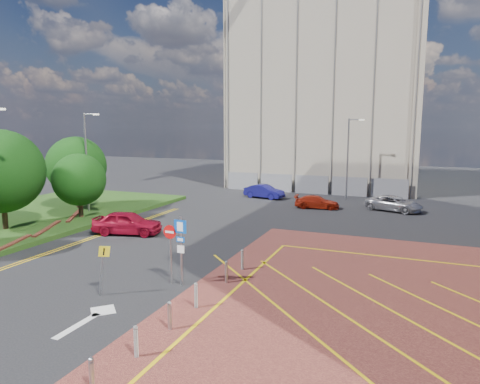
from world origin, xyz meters
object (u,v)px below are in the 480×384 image
Objects in this scene: warning_sign at (103,264)px; sign_cluster at (177,243)px; tree_d at (76,166)px; lamp_left_far at (87,158)px; lamp_back at (348,156)px; tree_b at (1,171)px; car_red_back at (317,202)px; car_silver_back at (394,203)px; tree_c at (79,180)px; car_blue_back at (264,191)px; car_red_left at (127,223)px.

sign_cluster is at bearing 46.98° from warning_sign.
lamp_left_far is at bearing -25.68° from tree_d.
tree_b is at bearing -130.41° from lamp_back.
car_silver_back reaches higher than car_red_back.
car_red_back is at bearing 43.43° from tree_b.
lamp_left_far is 1.70× the size of car_silver_back.
sign_cluster is 21.03m from car_red_back.
tree_b is 5.49m from tree_c.
tree_d is 2.44m from lamp_left_far.
tree_c is 1.18× the size of car_blue_back.
warning_sign is at bearing -162.68° from car_red_left.
tree_c is 6.72m from car_red_left.
car_silver_back is at bearing 66.52° from warning_sign.
lamp_left_far is 1.93× the size of car_blue_back.
tree_d is 20.74m from sign_cluster.
tree_d is 20.63m from warning_sign.
car_blue_back is 1.06× the size of car_red_back.
lamp_back is at bearing 78.45° from warning_sign.
tree_c reaches higher than warning_sign.
sign_cluster is at bearing 167.33° from car_red_back.
sign_cluster is 10.54m from car_red_left.
tree_d is 0.76× the size of lamp_left_far.
lamp_back reaches higher than car_red_back.
tree_b is 1.38× the size of tree_c.
warning_sign is (12.49, -13.40, -3.23)m from lamp_left_far.
tree_c reaches higher than sign_cluster.
lamp_back reaches higher than tree_c.
tree_b is at bearing 154.74° from warning_sign.
lamp_left_far is at bearing 44.76° from car_red_left.
tree_c is 1.53× the size of sign_cluster.
car_red_back is (18.82, 8.87, -3.30)m from tree_d.
car_red_back is at bearing 36.88° from tree_c.
tree_c is 4.30m from tree_d.
sign_cluster reaches higher than car_red_left.
car_red_left is 0.98× the size of car_silver_back.
tree_b is at bearing 126.31° from car_red_back.
lamp_left_far is 2.50× the size of sign_cluster.
warning_sign is (13.57, -6.40, -2.81)m from tree_b.
tree_d reaches higher than sign_cluster.
sign_cluster is 24.73m from car_blue_back.
lamp_left_far is 19.87m from car_red_back.
lamp_left_far is 3.56× the size of warning_sign.
lamp_left_far reaches higher than tree_c.
tree_c is at bearing 159.27° from car_blue_back.
lamp_left_far reaches higher than tree_d.
lamp_left_far is at bearing 153.05° from car_blue_back.
warning_sign reaches higher than car_red_back.
car_red_left is (-11.68, -20.12, -3.57)m from lamp_back.
tree_b reaches higher than sign_cluster.
tree_c is at bearing 68.20° from tree_b.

